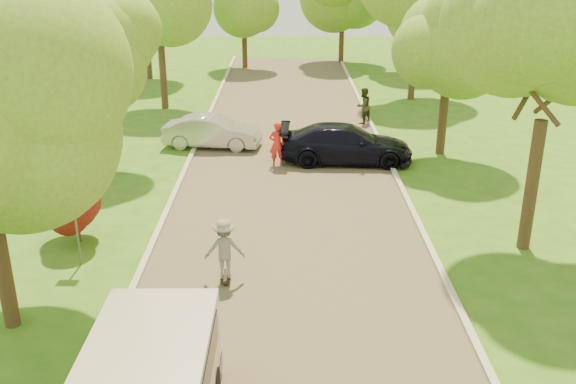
{
  "coord_description": "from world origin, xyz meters",
  "views": [
    {
      "loc": [
        -0.14,
        -11.83,
        8.31
      ],
      "look_at": [
        -0.06,
        6.14,
        1.3
      ],
      "focal_mm": 40.0,
      "sensor_mm": 36.0,
      "label": 1
    }
  ],
  "objects_px": {
    "longboard": "(226,277)",
    "person_striped": "(277,144)",
    "silver_sedan": "(212,132)",
    "dark_sedan": "(346,144)",
    "street_sign": "(75,212)",
    "person_olive": "(363,106)",
    "skateboarder": "(225,249)"
  },
  "relations": [
    {
      "from": "longboard",
      "to": "skateboarder",
      "type": "bearing_deg",
      "value": -68.32
    },
    {
      "from": "silver_sedan",
      "to": "person_olive",
      "type": "distance_m",
      "value": 7.99
    },
    {
      "from": "person_olive",
      "to": "skateboarder",
      "type": "bearing_deg",
      "value": 30.09
    },
    {
      "from": "silver_sedan",
      "to": "person_striped",
      "type": "bearing_deg",
      "value": -123.85
    },
    {
      "from": "longboard",
      "to": "person_striped",
      "type": "distance_m",
      "value": 9.42
    },
    {
      "from": "longboard",
      "to": "street_sign",
      "type": "bearing_deg",
      "value": -17.34
    },
    {
      "from": "longboard",
      "to": "skateboarder",
      "type": "distance_m",
      "value": 0.83
    },
    {
      "from": "street_sign",
      "to": "person_striped",
      "type": "height_order",
      "value": "street_sign"
    },
    {
      "from": "dark_sedan",
      "to": "person_olive",
      "type": "distance_m",
      "value": 6.13
    },
    {
      "from": "silver_sedan",
      "to": "skateboarder",
      "type": "distance_m",
      "value": 11.91
    },
    {
      "from": "longboard",
      "to": "person_olive",
      "type": "xyz_separation_m",
      "value": [
        5.4,
        15.7,
        0.79
      ]
    },
    {
      "from": "dark_sedan",
      "to": "street_sign",
      "type": "bearing_deg",
      "value": 140.6
    },
    {
      "from": "street_sign",
      "to": "silver_sedan",
      "type": "height_order",
      "value": "street_sign"
    },
    {
      "from": "street_sign",
      "to": "person_olive",
      "type": "bearing_deg",
      "value": 57.37
    },
    {
      "from": "dark_sedan",
      "to": "skateboarder",
      "type": "distance_m",
      "value": 10.53
    },
    {
      "from": "street_sign",
      "to": "longboard",
      "type": "distance_m",
      "value": 4.43
    },
    {
      "from": "skateboarder",
      "to": "dark_sedan",
      "type": "bearing_deg",
      "value": -117.34
    },
    {
      "from": "dark_sedan",
      "to": "skateboarder",
      "type": "bearing_deg",
      "value": 160.69
    },
    {
      "from": "silver_sedan",
      "to": "person_olive",
      "type": "height_order",
      "value": "person_olive"
    },
    {
      "from": "street_sign",
      "to": "dark_sedan",
      "type": "relative_size",
      "value": 0.41
    },
    {
      "from": "silver_sedan",
      "to": "longboard",
      "type": "bearing_deg",
      "value": -164.86
    },
    {
      "from": "silver_sedan",
      "to": "dark_sedan",
      "type": "bearing_deg",
      "value": -102.78
    },
    {
      "from": "skateboarder",
      "to": "person_striped",
      "type": "xyz_separation_m",
      "value": [
        1.26,
        9.3,
        -0.02
      ]
    },
    {
      "from": "person_striped",
      "to": "street_sign",
      "type": "bearing_deg",
      "value": 47.49
    },
    {
      "from": "street_sign",
      "to": "silver_sedan",
      "type": "relative_size",
      "value": 0.52
    },
    {
      "from": "silver_sedan",
      "to": "longboard",
      "type": "relative_size",
      "value": 4.92
    },
    {
      "from": "dark_sedan",
      "to": "person_striped",
      "type": "xyz_separation_m",
      "value": [
        -2.76,
        -0.43,
        0.12
      ]
    },
    {
      "from": "dark_sedan",
      "to": "skateboarder",
      "type": "relative_size",
      "value": 3.27
    },
    {
      "from": "street_sign",
      "to": "longboard",
      "type": "relative_size",
      "value": 2.56
    },
    {
      "from": "dark_sedan",
      "to": "skateboarder",
      "type": "xyz_separation_m",
      "value": [
        -4.02,
        -9.73,
        0.15
      ]
    },
    {
      "from": "dark_sedan",
      "to": "longboard",
      "type": "height_order",
      "value": "dark_sedan"
    },
    {
      "from": "longboard",
      "to": "person_striped",
      "type": "height_order",
      "value": "person_striped"
    }
  ]
}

